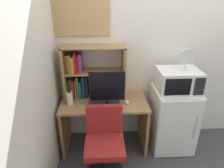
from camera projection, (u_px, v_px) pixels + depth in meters
wall_back at (206, 50)px, 2.64m from camera, size 6.40×0.04×2.60m
desk at (104, 116)px, 2.62m from camera, size 1.11×0.59×0.73m
hutch_bookshelf at (85, 72)px, 2.53m from camera, size 0.78×0.29×0.68m
monitor at (107, 89)px, 2.32m from camera, size 0.43×0.20×0.44m
keyboard at (104, 103)px, 2.45m from camera, size 0.39×0.13×0.02m
computer_mouse at (127, 102)px, 2.46m from camera, size 0.05×0.08×0.03m
water_bottle at (70, 98)px, 2.41m from camera, size 0.08×0.08×0.19m
mini_fridge at (172, 119)px, 2.66m from camera, size 0.55×0.54×0.87m
microwave at (178, 80)px, 2.43m from camera, size 0.51×0.41×0.27m
desk_fan at (187, 58)px, 2.31m from camera, size 0.19×0.11×0.26m
desk_chair at (105, 148)px, 2.21m from camera, size 0.49×0.49×0.87m
wall_corkboard at (79, 14)px, 2.35m from camera, size 0.75×0.02×0.51m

